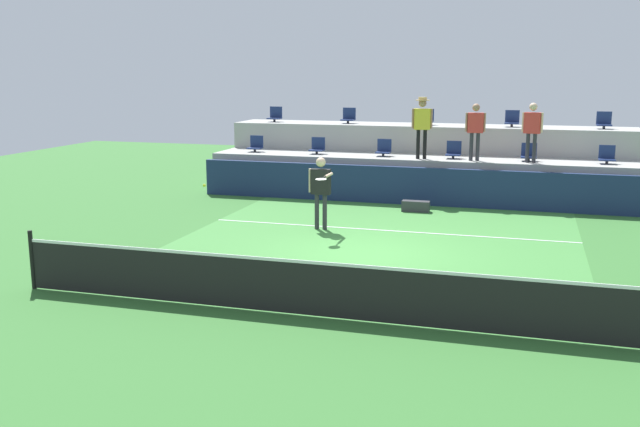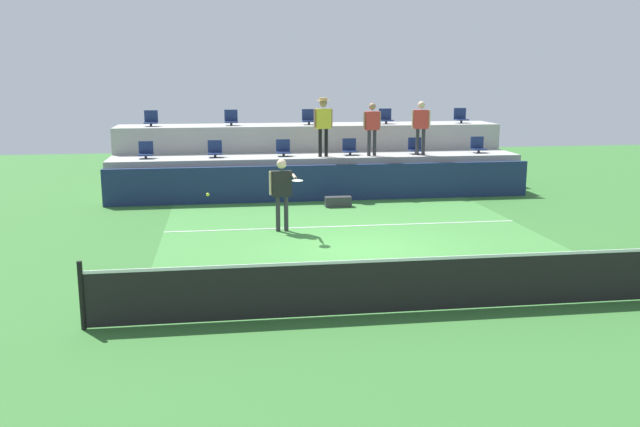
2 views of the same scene
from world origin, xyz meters
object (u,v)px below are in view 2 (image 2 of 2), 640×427
at_px(stadium_chair_upper_far_left, 151,120).
at_px(tennis_player, 282,187).
at_px(stadium_chair_lower_mid_left, 283,149).
at_px(stadium_chair_lower_right, 415,147).
at_px(stadium_chair_upper_left, 231,119).
at_px(equipment_bag, 338,202).
at_px(stadium_chair_lower_far_left, 146,151).
at_px(stadium_chair_upper_center, 309,118).
at_px(tennis_ball, 208,195).
at_px(stadium_chair_upper_far_right, 461,117).
at_px(spectator_leaning_on_rail, 421,123).
at_px(stadium_chair_lower_left, 215,150).
at_px(stadium_chair_lower_far_right, 478,146).
at_px(spectator_with_hat, 323,120).
at_px(stadium_chair_upper_right, 386,117).
at_px(stadium_chair_lower_mid_right, 350,148).
at_px(spectator_in_white, 372,124).

relative_size(stadium_chair_upper_far_left, tennis_player, 0.29).
distance_m(stadium_chair_lower_mid_left, stadium_chair_lower_right, 4.31).
bearing_deg(stadium_chair_lower_mid_left, stadium_chair_upper_left, 131.32).
relative_size(stadium_chair_upper_left, equipment_bag, 0.68).
bearing_deg(stadium_chair_lower_far_left, stadium_chair_upper_center, 18.78).
bearing_deg(tennis_ball, stadium_chair_upper_far_right, 48.35).
distance_m(stadium_chair_lower_right, spectator_leaning_on_rail, 0.90).
distance_m(stadium_chair_upper_left, tennis_player, 7.15).
height_order(stadium_chair_lower_left, stadium_chair_lower_right, same).
height_order(stadium_chair_lower_right, equipment_bag, stadium_chair_lower_right).
height_order(stadium_chair_lower_right, stadium_chair_lower_far_right, same).
bearing_deg(stadium_chair_upper_far_right, stadium_chair_lower_right, -140.11).
xyz_separation_m(stadium_chair_lower_left, stadium_chair_lower_mid_left, (2.14, 0.00, 0.00)).
xyz_separation_m(stadium_chair_lower_far_left, stadium_chair_upper_left, (2.66, 1.80, 0.85)).
xyz_separation_m(stadium_chair_lower_far_left, tennis_player, (3.73, -5.17, -0.36)).
xyz_separation_m(stadium_chair_lower_far_left, spectator_leaning_on_rail, (8.61, -0.38, 0.81)).
bearing_deg(stadium_chair_upper_left, spectator_leaning_on_rail, -20.17).
xyz_separation_m(spectator_with_hat, equipment_bag, (0.16, -1.86, -2.24)).
distance_m(stadium_chair_lower_right, tennis_ball, 10.35).
xyz_separation_m(stadium_chair_lower_left, stadium_chair_upper_right, (5.89, 1.80, 0.85)).
bearing_deg(equipment_bag, stadium_chair_lower_right, 37.38).
xyz_separation_m(stadium_chair_lower_right, spectator_with_hat, (-3.10, -0.38, 0.92)).
bearing_deg(spectator_with_hat, stadium_chair_upper_right, 40.79).
bearing_deg(stadium_chair_lower_right, stadium_chair_lower_far_left, 180.00).
bearing_deg(stadium_chair_lower_left, stadium_chair_lower_far_left, 180.00).
relative_size(stadium_chair_lower_mid_right, stadium_chair_upper_left, 1.00).
xyz_separation_m(stadium_chair_lower_left, tennis_player, (1.62, -5.17, -0.36)).
xyz_separation_m(stadium_chair_upper_left, stadium_chair_upper_right, (5.33, 0.00, 0.00)).
relative_size(stadium_chair_upper_far_right, tennis_ball, 7.65).
xyz_separation_m(stadium_chair_upper_far_left, stadium_chair_upper_far_right, (10.68, 0.00, 0.00)).
xyz_separation_m(stadium_chair_lower_mid_right, spectator_in_white, (0.64, -0.38, 0.78)).
relative_size(stadium_chair_lower_far_left, stadium_chair_lower_mid_left, 1.00).
relative_size(spectator_in_white, tennis_ball, 24.44).
distance_m(stadium_chair_lower_left, spectator_leaning_on_rail, 6.57).
xyz_separation_m(stadium_chair_lower_far_left, tennis_ball, (1.99, -8.00, 0.00)).
height_order(stadium_chair_upper_left, tennis_player, stadium_chair_upper_left).
distance_m(stadium_chair_upper_far_left, stadium_chair_upper_right, 7.96).
distance_m(stadium_chair_lower_mid_right, spectator_leaning_on_rail, 2.40).
bearing_deg(spectator_in_white, equipment_bag, -126.91).
bearing_deg(tennis_player, stadium_chair_upper_left, 98.70).
distance_m(tennis_player, tennis_ball, 3.35).
xyz_separation_m(stadium_chair_lower_far_right, stadium_chair_upper_far_right, (0.02, 1.80, 0.85)).
xyz_separation_m(stadium_chair_lower_mid_right, spectator_with_hat, (-0.92, -0.38, 0.92)).
bearing_deg(spectator_leaning_on_rail, tennis_player, -135.58).
bearing_deg(equipment_bag, stadium_chair_lower_mid_right, 71.28).
relative_size(tennis_player, spectator_leaning_on_rail, 1.05).
relative_size(stadium_chair_upper_left, stadium_chair_upper_right, 1.00).
xyz_separation_m(stadium_chair_upper_center, spectator_in_white, (1.73, -2.18, -0.07)).
xyz_separation_m(stadium_chair_upper_right, equipment_bag, (-2.37, -4.04, -2.16)).
bearing_deg(spectator_with_hat, tennis_player, -109.94).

